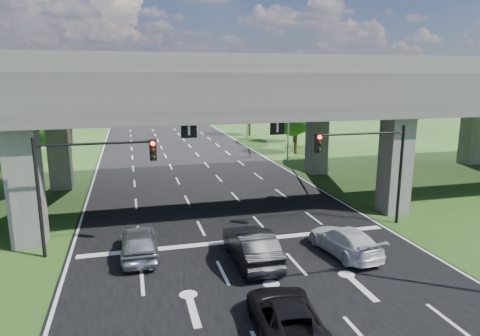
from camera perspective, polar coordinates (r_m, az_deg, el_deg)
name	(u,v)px	position (r m, az deg, el deg)	size (l,w,h in m)	color
ground	(260,269)	(20.57, 2.71, -13.26)	(160.00, 160.00, 0.00)	#274115
road	(217,206)	(29.62, -3.07, -5.15)	(18.00, 120.00, 0.03)	black
overpass	(210,89)	(30.25, -4.02, 10.44)	(80.00, 15.00, 10.00)	#393633
signal_right	(370,158)	(25.90, 16.89, 1.32)	(5.76, 0.54, 6.00)	black
signal_left	(85,173)	(22.26, -20.02, -0.62)	(5.76, 0.54, 6.00)	black
streetlight_far	(285,105)	(44.67, 6.04, 8.30)	(3.38, 0.25, 10.00)	gray
streetlight_beyond	(244,98)	(59.88, 0.59, 9.35)	(3.38, 0.25, 10.00)	gray
tree_left_near	(37,119)	(44.68, -25.49, 5.87)	(4.50, 4.50, 7.80)	black
tree_left_mid	(22,119)	(53.15, -27.06, 5.85)	(3.91, 3.90, 6.76)	black
tree_left_far	(69,105)	(60.27, -21.83, 7.83)	(4.80, 4.80, 8.32)	black
tree_right_near	(297,115)	(49.56, 7.59, 7.08)	(4.20, 4.20, 7.28)	black
tree_right_mid	(295,111)	(58.10, 7.36, 7.51)	(3.91, 3.90, 6.76)	black
tree_right_far	(250,103)	(64.31, 1.34, 8.63)	(4.50, 4.50, 7.80)	black
car_silver	(139,242)	(22.01, -13.26, -9.59)	(1.80, 4.48, 1.53)	#A8ABB0
car_dark	(251,246)	(20.85, 1.51, -10.31)	(1.76, 5.04, 1.66)	black
car_white	(344,241)	(22.45, 13.73, -9.40)	(1.90, 4.67, 1.36)	silver
car_trailing	(287,317)	(15.70, 6.22, -19.15)	(2.21, 4.79, 1.33)	black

